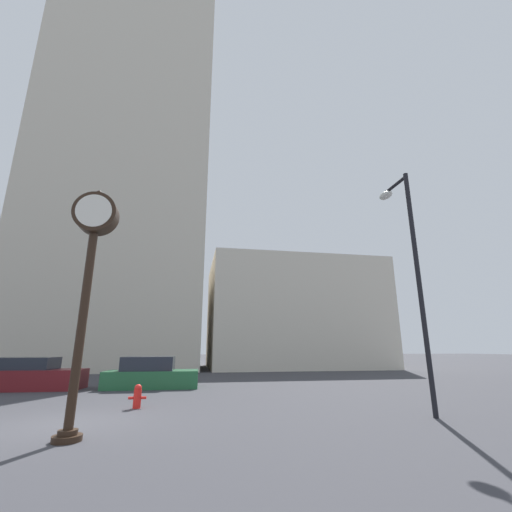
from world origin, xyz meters
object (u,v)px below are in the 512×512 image
at_px(car_maroon, 27,376).
at_px(street_lamp_right, 408,252).
at_px(street_clock, 91,255).
at_px(car_green, 151,375).
at_px(fire_hydrant_far, 137,396).

relative_size(car_maroon, street_lamp_right, 0.66).
distance_m(street_clock, car_maroon, 11.45).
bearing_deg(car_maroon, street_lamp_right, -29.25).
distance_m(car_green, street_lamp_right, 12.60).
relative_size(car_maroon, car_green, 1.11).
xyz_separation_m(car_maroon, street_lamp_right, (13.79, -8.70, 4.13)).
distance_m(car_maroon, car_green, 5.46).
xyz_separation_m(fire_hydrant_far, street_lamp_right, (8.12, -2.71, 4.36)).
bearing_deg(car_green, fire_hydrant_far, -86.39).
bearing_deg(car_green, street_clock, -91.90).
bearing_deg(street_clock, car_green, 86.59).
bearing_deg(street_lamp_right, car_maroon, 147.75).
bearing_deg(fire_hydrant_far, street_lamp_right, -18.48).
bearing_deg(car_maroon, car_green, 0.92).
xyz_separation_m(car_green, street_lamp_right, (8.33, -8.50, 4.13)).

